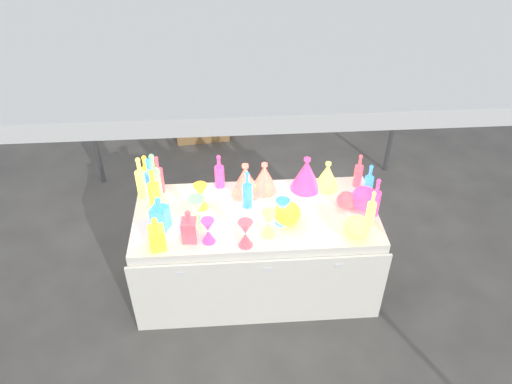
{
  "coord_description": "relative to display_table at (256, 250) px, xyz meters",
  "views": [
    {
      "loc": [
        -0.19,
        -2.79,
        3.15
      ],
      "look_at": [
        0.0,
        0.0,
        0.95
      ],
      "focal_mm": 35.0,
      "sensor_mm": 36.0,
      "label": 1
    }
  ],
  "objects": [
    {
      "name": "display_table",
      "position": [
        0.0,
        0.0,
        0.0
      ],
      "size": [
        1.84,
        0.83,
        0.75
      ],
      "color": "white",
      "rests_on": "ground"
    },
    {
      "name": "globe_1",
      "position": [
        0.67,
        -0.3,
        0.45
      ],
      "size": [
        0.23,
        0.23,
        0.16
      ],
      "primitive_type": null,
      "rotation": [
        0.0,
        0.0,
        -0.19
      ],
      "color": "#147C7D",
      "rests_on": "display_table"
    },
    {
      "name": "hourglass_0",
      "position": [
        -0.09,
        -0.32,
        0.48
      ],
      "size": [
        0.13,
        0.13,
        0.21
      ],
      "primitive_type": null,
      "rotation": [
        0.0,
        0.0,
        -0.26
      ],
      "color": "orange",
      "rests_on": "display_table"
    },
    {
      "name": "bottle_3",
      "position": [
        -0.26,
        0.36,
        0.52
      ],
      "size": [
        0.09,
        0.09,
        0.29
      ],
      "primitive_type": null,
      "rotation": [
        0.0,
        0.0,
        -0.15
      ],
      "color": "#1D51AD",
      "rests_on": "display_table"
    },
    {
      "name": "bottle_2",
      "position": [
        -0.72,
        0.32,
        0.54
      ],
      "size": [
        0.08,
        0.08,
        0.33
      ],
      "primitive_type": null,
      "rotation": [
        0.0,
        0.0,
        0.21
      ],
      "color": "orange",
      "rests_on": "display_table"
    },
    {
      "name": "bottle_4",
      "position": [
        -0.85,
        0.28,
        0.55
      ],
      "size": [
        0.09,
        0.09,
        0.35
      ],
      "primitive_type": null,
      "rotation": [
        0.0,
        0.0,
        0.09
      ],
      "color": "#147C7D",
      "rests_on": "display_table"
    },
    {
      "name": "lampshade_3",
      "position": [
        0.57,
        0.29,
        0.49
      ],
      "size": [
        0.24,
        0.24,
        0.23
      ],
      "primitive_type": null,
      "rotation": [
        0.0,
        0.0,
        -0.25
      ],
      "color": "#147C7D",
      "rests_on": "display_table"
    },
    {
      "name": "bottle_1",
      "position": [
        -0.78,
        0.25,
        0.55
      ],
      "size": [
        0.1,
        0.1,
        0.36
      ],
      "primitive_type": null,
      "rotation": [
        0.0,
        0.0,
        0.2
      ],
      "color": "#1C9E51",
      "rests_on": "display_table"
    },
    {
      "name": "decanter_0",
      "position": [
        -0.69,
        -0.3,
        0.51
      ],
      "size": [
        0.13,
        0.13,
        0.26
      ],
      "primitive_type": null,
      "rotation": [
        0.0,
        0.0,
        0.2
      ],
      "color": "red",
      "rests_on": "display_table"
    },
    {
      "name": "hourglass_5",
      "position": [
        0.18,
        -0.11,
        0.48
      ],
      "size": [
        0.13,
        0.13,
        0.21
      ],
      "primitive_type": null,
      "rotation": [
        0.0,
        0.0,
        0.29
      ],
      "color": "#1C9E51",
      "rests_on": "display_table"
    },
    {
      "name": "globe_0",
      "position": [
        0.22,
        -0.11,
        0.45
      ],
      "size": [
        0.26,
        0.26,
        0.16
      ],
      "primitive_type": null,
      "rotation": [
        0.0,
        0.0,
        0.43
      ],
      "color": "red",
      "rests_on": "display_table"
    },
    {
      "name": "bottle_9",
      "position": [
        0.82,
        0.3,
        0.52
      ],
      "size": [
        0.07,
        0.07,
        0.29
      ],
      "primitive_type": null,
      "rotation": [
        0.0,
        0.0,
        -0.05
      ],
      "color": "orange",
      "rests_on": "display_table"
    },
    {
      "name": "decanter_1",
      "position": [
        -0.47,
        -0.24,
        0.51
      ],
      "size": [
        0.11,
        0.11,
        0.26
      ],
      "primitive_type": null,
      "rotation": [
        0.0,
        0.0,
        -0.07
      ],
      "color": "orange",
      "rests_on": "display_table"
    },
    {
      "name": "cardboard_box_flat",
      "position": [
        0.31,
        2.84,
        -0.35
      ],
      "size": [
        0.83,
        0.79,
        0.06
      ],
      "primitive_type": "cube",
      "rotation": [
        0.0,
        0.0,
        0.64
      ],
      "color": "#9D7747",
      "rests_on": "ground"
    },
    {
      "name": "lampshade_2",
      "position": [
        0.41,
        0.29,
        0.52
      ],
      "size": [
        0.31,
        0.31,
        0.28
      ],
      "primitive_type": null,
      "rotation": [
        0.0,
        0.0,
        0.35
      ],
      "color": "#1D51AD",
      "rests_on": "display_table"
    },
    {
      "name": "globe_2",
      "position": [
        0.67,
        0.03,
        0.43
      ],
      "size": [
        0.18,
        0.18,
        0.12
      ],
      "primitive_type": null,
      "rotation": [
        0.0,
        0.0,
        -0.33
      ],
      "color": "orange",
      "rests_on": "display_table"
    },
    {
      "name": "decanter_2",
      "position": [
        -0.68,
        -0.1,
        0.51
      ],
      "size": [
        0.14,
        0.14,
        0.27
      ],
      "primitive_type": null,
      "rotation": [
        0.0,
        0.0,
        -0.34
      ],
      "color": "#1C9E51",
      "rests_on": "display_table"
    },
    {
      "name": "bottle_10",
      "position": [
        0.86,
        -0.06,
        0.54
      ],
      "size": [
        0.09,
        0.09,
        0.32
      ],
      "primitive_type": null,
      "rotation": [
        0.0,
        0.0,
        -0.32
      ],
      "color": "#1D51AD",
      "rests_on": "display_table"
    },
    {
      "name": "bottle_11",
      "position": [
        0.8,
        -0.16,
        0.52
      ],
      "size": [
        0.08,
        0.08,
        0.29
      ],
      "primitive_type": null,
      "rotation": [
        0.0,
        0.0,
        -0.39
      ],
      "color": "#147C7D",
      "rests_on": "display_table"
    },
    {
      "name": "ground",
      "position": [
        -0.0,
        0.01,
        -0.37
      ],
      "size": [
        80.0,
        80.0,
        0.0
      ],
      "primitive_type": "plane",
      "color": "#5E5C57",
      "rests_on": "ground"
    },
    {
      "name": "hourglass_2",
      "position": [
        0.07,
        -0.23,
        0.48
      ],
      "size": [
        0.12,
        0.12,
        0.21
      ],
      "primitive_type": null,
      "rotation": [
        0.0,
        0.0,
        -0.16
      ],
      "color": "#147C7D",
      "rests_on": "display_table"
    },
    {
      "name": "globe_3",
      "position": [
        0.8,
        0.03,
        0.45
      ],
      "size": [
        0.24,
        0.24,
        0.16
      ],
      "primitive_type": null,
      "rotation": [
        0.0,
        0.0,
        0.25
      ],
      "color": "#1D51AD",
      "rests_on": "display_table"
    },
    {
      "name": "lampshade_1",
      "position": [
        -0.06,
        0.25,
        0.51
      ],
      "size": [
        0.3,
        0.3,
        0.27
      ],
      "primitive_type": null,
      "rotation": [
        0.0,
        0.0,
        0.38
      ],
      "color": "yellow",
      "rests_on": "display_table"
    },
    {
      "name": "lampshade_0",
      "position": [
        0.08,
        0.29,
        0.5
      ],
      "size": [
        0.26,
        0.26,
        0.25
      ],
      "primitive_type": null,
      "rotation": [
        0.0,
        0.0,
        0.32
      ],
      "color": "yellow",
      "rests_on": "display_table"
    },
    {
      "name": "bottle_7",
      "position": [
        -0.06,
        0.1,
        0.53
      ],
      "size": [
        0.08,
        0.08,
        0.31
      ],
      "primitive_type": null,
      "rotation": [
        0.0,
        0.0,
        -0.06
      ],
      "color": "#1C9E51",
      "rests_on": "display_table"
    },
    {
      "name": "bottle_6",
      "position": [
        -0.74,
        0.13,
        0.55
      ],
      "size": [
        0.11,
        0.11,
        0.35
      ],
      "primitive_type": null,
      "rotation": [
        0.0,
        0.0,
        0.3
      ],
      "color": "red",
      "rests_on": "display_table"
    },
    {
      "name": "bottle_5",
      "position": [
        -0.74,
        0.25,
        0.57
      ],
      "size": [
        0.1,
        0.1,
        0.4
      ],
      "primitive_type": null,
      "rotation": [
        0.0,
        0.0,
        -0.24
      ],
      "color": "#B524A7",
      "rests_on": "display_table"
    },
    {
      "name": "hourglass_3",
      "position": [
        -0.42,
        -0.09,
        0.5
      ],
      "size": [
        0.16,
        0.16,
        0.24
      ],
      "primitive_type": null,
      "rotation": [
        0.0,
        0.0,
        0.38
      ],
      "color": "#B524A7",
      "rests_on": "display_table"
    },
    {
      "name": "bottle_8",
      "position": [
        0.86,
        0.14,
        0.53
      ],
      "size": [
        0.09,
        0.09,
        0.3
      ],
      "primitive_type": null,
      "rotation": [
        0.0,
        0.0,
        -0.38
      ],
      "color": "#1C9E51",
      "rests_on": "display_table"
    },
    {
      "name": "cardboard_box_closed",
      "position": [
        -0.48,
        2.39,
        -0.15
      ],
      "size": [
        0.66,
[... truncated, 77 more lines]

